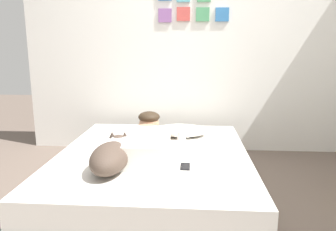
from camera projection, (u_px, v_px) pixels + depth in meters
ground_plane at (191, 223)px, 2.21m from camera, size 11.69×11.69×0.00m
back_wall at (193, 42)px, 3.63m from camera, size 3.85×0.12×2.50m
bed at (154, 172)px, 2.69m from camera, size 1.60×1.94×0.34m
pillow at (181, 130)px, 3.13m from camera, size 0.52×0.32×0.11m
person_lying at (144, 140)px, 2.63m from camera, size 0.43×0.92×0.27m
dog at (111, 156)px, 2.25m from camera, size 0.26×0.57×0.21m
coffee_cup at (182, 136)px, 3.01m from camera, size 0.12×0.09×0.07m
cell_phone at (185, 166)px, 2.32m from camera, size 0.07×0.14×0.01m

